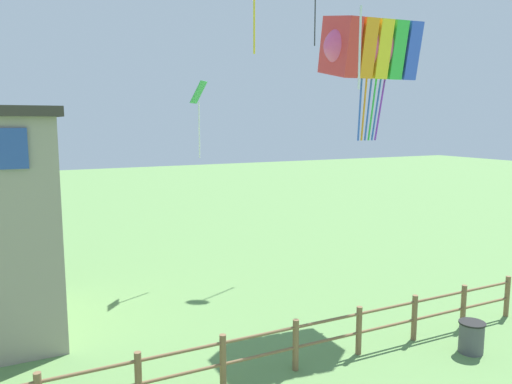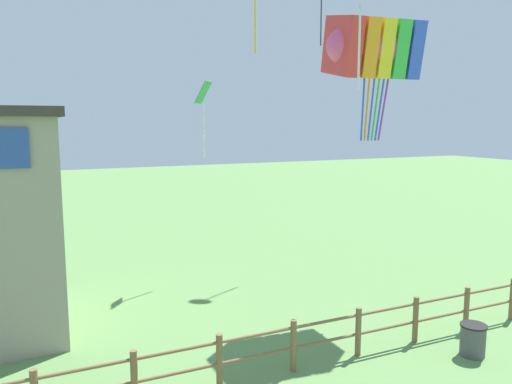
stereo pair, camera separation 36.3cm
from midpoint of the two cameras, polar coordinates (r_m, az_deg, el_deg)
wooden_fence at (r=11.71m, az=5.23°, el=-16.76°), size 14.31×0.14×1.19m
trash_bin at (r=13.58m, az=24.27°, el=-15.15°), size 0.63×0.63×0.77m
kite_rainbow_parafoil at (r=15.44m, az=13.85°, el=15.73°), size 3.06×2.13×3.62m
kite_green_diamond at (r=17.93m, az=-5.44°, el=9.97°), size 0.75×0.76×2.69m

